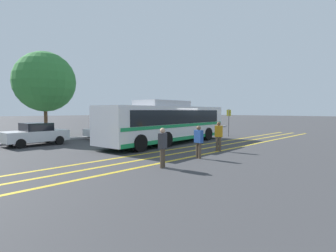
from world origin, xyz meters
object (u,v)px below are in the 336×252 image
object	(u,v)px
parked_car_1	(35,134)
parked_car_3	(153,127)
pedestrian_2	(219,134)
tree_0	(45,82)
pedestrian_0	(199,140)
parked_car_2	(111,130)
bus_stop_sign	(229,119)
transit_bus	(168,122)
pedestrian_1	(163,145)

from	to	relation	value
parked_car_1	parked_car_3	world-z (taller)	parked_car_1
pedestrian_2	tree_0	size ratio (longest dim) A/B	0.23
pedestrian_0	parked_car_2	bearing A→B (deg)	172.04
pedestrian_0	bus_stop_sign	xyz separation A→B (m)	(10.61, 4.62, 0.66)
parked_car_1	parked_car_3	size ratio (longest dim) A/B	0.88
pedestrian_2	tree_0	distance (m)	15.41
parked_car_3	tree_0	distance (m)	10.36
transit_bus	pedestrian_0	size ratio (longest dim) A/B	7.33
transit_bus	parked_car_1	distance (m)	9.03
pedestrian_1	tree_0	bearing A→B (deg)	-114.11
bus_stop_sign	pedestrian_0	bearing A→B (deg)	-71.21
pedestrian_2	tree_0	bearing A→B (deg)	175.42
parked_car_2	pedestrian_0	xyz separation A→B (m)	(-2.31, -10.89, 0.19)
pedestrian_2	parked_car_2	bearing A→B (deg)	161.76
parked_car_3	pedestrian_2	size ratio (longest dim) A/B	2.71
parked_car_1	transit_bus	bearing A→B (deg)	-132.40
parked_car_2	pedestrian_1	distance (m)	12.15
parked_car_2	pedestrian_0	bearing A→B (deg)	-11.58
transit_bus	parked_car_2	distance (m)	5.88
pedestrian_1	bus_stop_sign	distance (m)	14.14
parked_car_3	pedestrian_1	size ratio (longest dim) A/B	2.81
parked_car_1	pedestrian_2	bearing A→B (deg)	-150.80
parked_car_3	tree_0	world-z (taller)	tree_0
bus_stop_sign	parked_car_1	bearing A→B (deg)	-118.64
pedestrian_0	pedestrian_1	world-z (taller)	pedestrian_1
transit_bus	pedestrian_1	xyz separation A→B (m)	(-5.89, -5.33, -0.59)
tree_0	parked_car_3	bearing A→B (deg)	-23.47
parked_car_2	parked_car_3	bearing A→B (deg)	93.47
parked_car_1	pedestrian_1	size ratio (longest dim) A/B	2.47
parked_car_2	parked_car_3	xyz separation A→B (m)	(5.07, 0.27, -0.03)
parked_car_1	parked_car_2	distance (m)	5.96
pedestrian_1	tree_0	distance (m)	15.68
pedestrian_0	tree_0	size ratio (longest dim) A/B	0.22
tree_0	parked_car_2	bearing A→B (deg)	-47.91
transit_bus	parked_car_1	xyz separation A→B (m)	(-6.87, 5.80, -0.76)
pedestrian_0	bus_stop_sign	distance (m)	11.59
parked_car_3	pedestrian_2	world-z (taller)	pedestrian_2
pedestrian_0	bus_stop_sign	size ratio (longest dim) A/B	0.65
parked_car_2	tree_0	bearing A→B (deg)	-137.54
parked_car_3	pedestrian_0	distance (m)	13.38
bus_stop_sign	parked_car_2	bearing A→B (deg)	-131.79
parked_car_3	pedestrian_2	xyz separation A→B (m)	(-4.69, -10.59, 0.28)
tree_0	bus_stop_sign	bearing A→B (deg)	-40.81
parked_car_1	tree_0	world-z (taller)	tree_0
parked_car_1	pedestrian_2	size ratio (longest dim) A/B	2.39
parked_car_2	pedestrian_2	size ratio (longest dim) A/B	2.49
parked_car_1	parked_car_3	bearing A→B (deg)	-91.07
pedestrian_0	bus_stop_sign	bearing A→B (deg)	117.51
parked_car_2	bus_stop_sign	distance (m)	10.44
parked_car_3	pedestrian_1	xyz separation A→B (m)	(-10.05, -11.35, 0.24)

